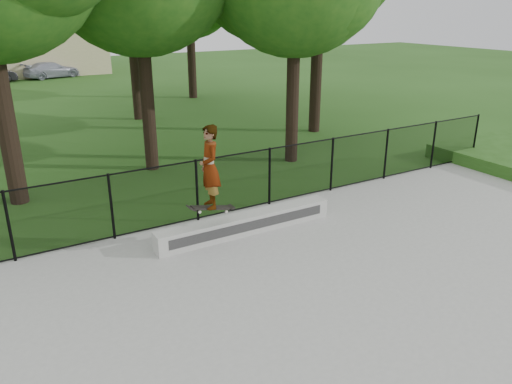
{
  "coord_description": "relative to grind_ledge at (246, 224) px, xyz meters",
  "views": [
    {
      "loc": [
        -6.37,
        -4.19,
        4.83
      ],
      "look_at": [
        -1.4,
        4.2,
        1.2
      ],
      "focal_mm": 35.0,
      "sensor_mm": 36.0,
      "label": 1
    }
  ],
  "objects": [
    {
      "name": "ground",
      "position": [
        1.37,
        -4.7,
        -0.28
      ],
      "size": [
        100.0,
        100.0,
        0.0
      ],
      "primitive_type": "plane",
      "color": "#234B15",
      "rests_on": "ground"
    },
    {
      "name": "concrete_slab",
      "position": [
        1.37,
        -4.7,
        -0.25
      ],
      "size": [
        14.0,
        12.0,
        0.06
      ],
      "primitive_type": "cube",
      "color": "gray",
      "rests_on": "ground"
    },
    {
      "name": "grind_ledge",
      "position": [
        0.0,
        0.0,
        0.0
      ],
      "size": [
        4.25,
        0.4,
        0.44
      ],
      "primitive_type": "cube",
      "color": "#B5B5AF",
      "rests_on": "concrete_slab"
    },
    {
      "name": "car_c",
      "position": [
        1.02,
        30.14,
        0.29
      ],
      "size": [
        3.88,
        2.51,
        1.13
      ],
      "primitive_type": "imported",
      "rotation": [
        0.0,
        0.0,
        1.85
      ],
      "color": "#9C9FB1",
      "rests_on": "ground"
    },
    {
      "name": "skater_airborne",
      "position": [
        -0.98,
        -0.27,
        1.52
      ],
      "size": [
        0.83,
        0.68,
        1.88
      ],
      "color": "black",
      "rests_on": "ground"
    },
    {
      "name": "chainlink_fence",
      "position": [
        1.37,
        1.2,
        0.53
      ],
      "size": [
        16.06,
        0.06,
        1.5
      ],
      "color": "black",
      "rests_on": "concrete_slab"
    },
    {
      "name": "distant_building",
      "position": [
        -0.63,
        33.3,
        1.89
      ],
      "size": [
        12.4,
        6.4,
        4.3
      ],
      "color": "beige",
      "rests_on": "ground"
    }
  ]
}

